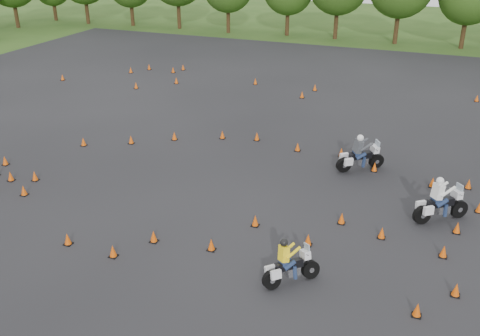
% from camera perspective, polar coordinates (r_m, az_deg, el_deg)
% --- Properties ---
extents(ground, '(140.00, 140.00, 0.00)m').
position_cam_1_polar(ground, '(21.08, -3.96, -7.20)').
color(ground, '#2D5119').
rests_on(ground, ground).
extents(asphalt_pad, '(62.00, 62.00, 0.00)m').
position_cam_1_polar(asphalt_pad, '(25.96, 1.60, -0.68)').
color(asphalt_pad, black).
rests_on(asphalt_pad, ground).
extents(treeline, '(86.87, 32.15, 10.04)m').
position_cam_1_polar(treeline, '(51.85, 14.97, 16.54)').
color(treeline, '#2A4A15').
rests_on(treeline, ground).
extents(traffic_cones, '(36.51, 33.36, 0.45)m').
position_cam_1_polar(traffic_cones, '(25.53, 1.03, -0.58)').
color(traffic_cones, '#E05209').
rests_on(traffic_cones, asphalt_pad).
extents(rider_grey, '(2.47, 2.15, 1.95)m').
position_cam_1_polar(rider_grey, '(26.72, 12.76, 1.73)').
color(rider_grey, '#3D4044').
rests_on(rider_grey, ground).
extents(rider_yellow, '(1.97, 1.96, 1.64)m').
position_cam_1_polar(rider_yellow, '(18.09, 5.65, -10.10)').
color(rider_yellow, yellow).
rests_on(rider_yellow, ground).
extents(rider_white, '(2.44, 2.15, 1.93)m').
position_cam_1_polar(rider_white, '(23.09, 20.83, -3.14)').
color(rider_white, white).
rests_on(rider_white, ground).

